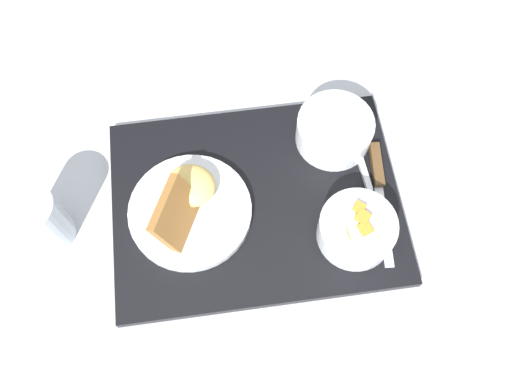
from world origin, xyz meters
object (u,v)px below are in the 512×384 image
plate_main (189,206)px  knife (378,178)px  bowl_salad (357,229)px  glass_water (41,222)px  bowl_soup (335,129)px  spoon (368,185)px

plate_main → knife: size_ratio=0.93×
knife → bowl_salad: bearing=-27.2°
bowl_salad → glass_water: 0.46m
bowl_soup → plate_main: bearing=12.8°
plate_main → glass_water: bearing=-8.3°
bowl_salad → spoon: bearing=-125.3°
plate_main → spoon: (-0.27, 0.04, -0.01)m
bowl_salad → bowl_soup: bowl_salad is taller
bowl_salad → plate_main: bearing=-25.7°
plate_main → glass_water: glass_water is taller
plate_main → knife: 0.29m
bowl_soup → plate_main: plate_main is taller
spoon → glass_water: size_ratio=1.53×
plate_main → spoon: size_ratio=1.14×
bowl_soup → glass_water: (0.46, 0.03, 0.00)m
spoon → glass_water: glass_water is taller
bowl_soup → glass_water: bearing=3.2°
bowl_salad → knife: bowl_salad is taller
glass_water → plate_main: bearing=171.7°
bowl_soup → spoon: bowl_soup is taller
bowl_soup → knife: size_ratio=0.60×
bowl_salad → bowl_soup: 0.17m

